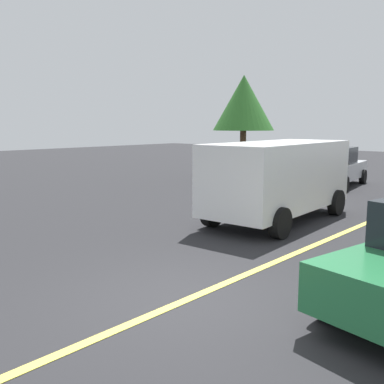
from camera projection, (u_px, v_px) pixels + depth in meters
The scene contains 5 objects.
ground_plane at pixel (188, 300), 6.82m from camera, with size 80.00×80.00×0.00m, color #262628.
lane_marking_centre at pixel (288, 257), 9.00m from camera, with size 28.00×0.16×0.01m, color #E0D14C.
white_van at pixel (278, 176), 12.21m from camera, with size 5.31×2.52×2.20m.
car_silver_far_lane at pixel (332, 167), 19.16m from camera, with size 4.82×2.66×1.71m.
tree_left_verge at pixel (244, 103), 20.38m from camera, with size 2.85×2.85×4.94m.
Camera 1 is at (-4.74, -4.42, 2.70)m, focal length 41.14 mm.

